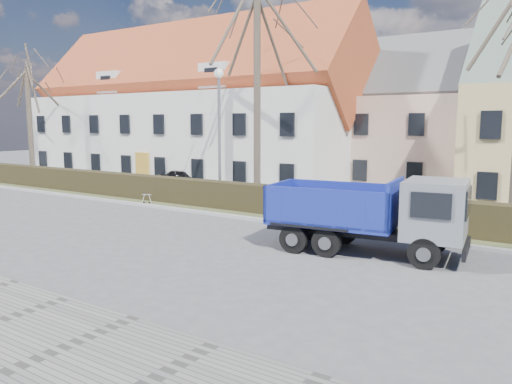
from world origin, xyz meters
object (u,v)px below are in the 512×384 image
Objects in this scene: streetlight at (219,137)px; cart_frame at (143,199)px; dump_truck at (358,213)px; parked_car_a at (184,178)px.

streetlight is 5.07m from cart_frame.
dump_truck is 10.99m from streetlight.
cart_frame is at bearing 160.42° from dump_truck.
streetlight reaches higher than parked_car_a.
dump_truck is at bearing -12.52° from cart_frame.
parked_car_a reaches higher than cart_frame.
dump_truck is at bearing -127.09° from parked_car_a.
streetlight is (-9.53, 5.02, 2.19)m from dump_truck.
streetlight reaches higher than dump_truck.
cart_frame is at bearing -146.86° from streetlight.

